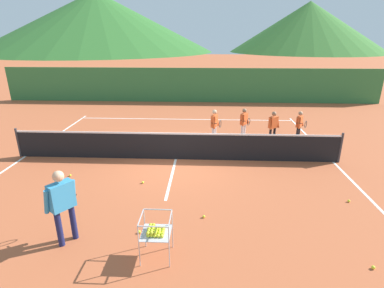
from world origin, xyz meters
The scene contains 22 objects.
ground_plane centered at (0.00, 0.00, 0.00)m, with size 120.00×120.00×0.00m, color #B25633.
line_baseline_far centered at (0.00, 5.29, 0.00)m, with size 10.88×0.08×0.01m, color white.
line_sideline_west centered at (-5.44, 0.00, 0.00)m, with size 0.08×11.40×0.01m, color white.
line_sideline_east centered at (5.44, 0.00, 0.00)m, with size 0.08×11.40×0.01m, color white.
line_service_center centered at (0.00, 0.00, 0.00)m, with size 0.08×5.64×0.01m, color white.
tennis_net centered at (0.00, 0.00, 0.50)m, with size 11.28×0.08×1.05m.
instructor centered at (-1.83, -4.54, 0.99)m, with size 0.57×0.81×1.64m.
student_0 centered at (1.38, 1.83, 0.81)m, with size 0.42×0.71×1.35m.
student_1 centered at (2.61, 2.32, 0.78)m, with size 0.43×0.71×1.29m.
student_2 centered at (3.71, 1.86, 0.78)m, with size 0.51×0.42×1.30m.
student_3 centered at (4.81, 2.12, 0.76)m, with size 0.41×0.69×1.25m.
ball_cart centered at (0.10, -4.92, 0.59)m, with size 0.58×0.58×0.90m.
tennis_ball_0 centered at (1.02, -3.55, 0.03)m, with size 0.07×0.07×0.07m, color yellow.
tennis_ball_1 centered at (-3.13, -1.51, 0.03)m, with size 0.07×0.07×0.07m, color yellow.
tennis_ball_2 centered at (4.81, -2.65, 0.03)m, with size 0.07×0.07×0.07m, color yellow.
tennis_ball_3 centered at (4.20, -5.07, 0.03)m, with size 0.07×0.07×0.07m, color yellow.
tennis_ball_4 centered at (-3.43, -2.28, 0.03)m, with size 0.07×0.07×0.07m, color yellow.
tennis_ball_6 centered at (-0.40, -4.21, 0.03)m, with size 0.07×0.07×0.07m, color yellow.
tennis_ball_7 centered at (-0.79, -1.87, 0.03)m, with size 0.07×0.07×0.07m, color yellow.
windscreen_fence centered at (0.00, 9.56, 1.08)m, with size 23.94×0.08×2.16m, color #33753D.
hill_0 centered at (25.51, 69.77, 5.82)m, with size 37.15×37.15×11.64m, color #38702D.
hill_1 centered at (-26.25, 69.61, 7.06)m, with size 57.23×57.23×14.11m, color #2D6628.
Camera 1 is at (1.03, -9.68, 4.12)m, focal length 28.05 mm.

